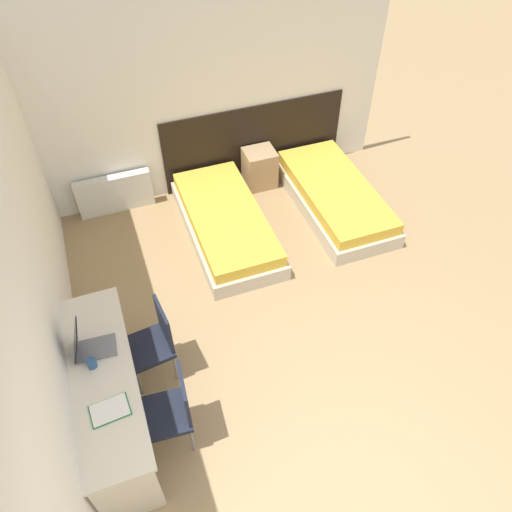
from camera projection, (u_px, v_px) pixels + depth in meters
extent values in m
plane|color=#9E7F56|center=(360.00, 507.00, 4.14)|extent=(20.00, 20.00, 0.00)
cube|color=white|center=(198.00, 97.00, 6.13)|extent=(5.02, 0.05, 2.70)
cube|color=white|center=(37.00, 269.00, 4.15)|extent=(0.05, 5.56, 2.70)
cube|color=black|center=(254.00, 142.00, 6.85)|extent=(2.55, 0.03, 1.10)
cube|color=beige|center=(226.00, 228.00, 6.32)|extent=(0.93, 2.02, 0.21)
cube|color=gold|center=(226.00, 217.00, 6.19)|extent=(0.85, 1.94, 0.16)
cube|color=beige|center=(334.00, 201.00, 6.68)|extent=(0.93, 2.02, 0.21)
cube|color=gold|center=(336.00, 190.00, 6.55)|extent=(0.85, 1.94, 0.16)
cube|color=tan|center=(260.00, 168.00, 6.91)|extent=(0.42, 0.38, 0.55)
cube|color=silver|center=(115.00, 194.00, 6.54)|extent=(0.98, 0.12, 0.53)
cube|color=beige|center=(102.00, 376.00, 4.16)|extent=(0.53, 1.85, 0.04)
cube|color=beige|center=(130.00, 498.00, 3.84)|extent=(0.48, 0.04, 0.71)
cube|color=beige|center=(98.00, 320.00, 5.02)|extent=(0.48, 0.04, 0.71)
cube|color=black|center=(148.00, 348.00, 4.72)|extent=(0.46, 0.46, 0.05)
cube|color=black|center=(164.00, 324.00, 4.59)|extent=(0.07, 0.38, 0.47)
cylinder|color=slate|center=(140.00, 383.00, 4.71)|extent=(0.02, 0.02, 0.39)
cylinder|color=slate|center=(129.00, 353.00, 4.93)|extent=(0.02, 0.02, 0.39)
cylinder|color=slate|center=(175.00, 368.00, 4.82)|extent=(0.02, 0.02, 0.39)
cylinder|color=slate|center=(163.00, 340.00, 5.04)|extent=(0.02, 0.02, 0.39)
cube|color=black|center=(165.00, 415.00, 4.25)|extent=(0.45, 0.45, 0.05)
cube|color=black|center=(185.00, 394.00, 4.10)|extent=(0.06, 0.38, 0.47)
cylinder|color=slate|center=(151.00, 451.00, 4.26)|extent=(0.02, 0.02, 0.39)
cylinder|color=slate|center=(146.00, 413.00, 4.50)|extent=(0.02, 0.02, 0.39)
cylinder|color=slate|center=(192.00, 440.00, 4.33)|extent=(0.02, 0.02, 0.39)
cylinder|color=slate|center=(185.00, 403.00, 4.57)|extent=(0.02, 0.02, 0.39)
cube|color=slate|center=(96.00, 349.00, 4.31)|extent=(0.36, 0.26, 0.02)
cube|color=black|center=(75.00, 341.00, 4.16)|extent=(0.12, 0.24, 0.34)
cube|color=#236B3D|center=(110.00, 410.00, 3.93)|extent=(0.32, 0.23, 0.01)
cube|color=white|center=(110.00, 410.00, 3.92)|extent=(0.30, 0.22, 0.01)
cylinder|color=#2D5184|center=(92.00, 363.00, 4.17)|extent=(0.08, 0.08, 0.09)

